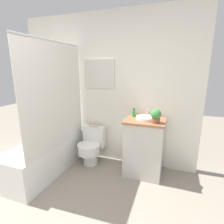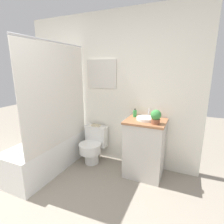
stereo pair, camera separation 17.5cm
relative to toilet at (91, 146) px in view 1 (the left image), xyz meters
name	(u,v)px [view 1 (the left image)]	position (x,y,z in m)	size (l,w,h in m)	color
wall_back	(106,90)	(0.17, 0.28, 0.94)	(3.07, 0.07, 2.50)	silver
shower_area	(47,153)	(-0.56, -0.47, -0.01)	(0.57, 1.43, 1.98)	white
toilet	(91,146)	(0.00, 0.00, 0.00)	(0.40, 0.49, 0.63)	white
vanity	(144,147)	(0.91, -0.01, 0.13)	(0.58, 0.50, 0.88)	beige
sink	(146,118)	(0.91, 0.01, 0.59)	(0.29, 0.32, 0.13)	white
soap_bottle	(134,113)	(0.71, 0.10, 0.62)	(0.06, 0.06, 0.13)	green
potted_plant	(156,116)	(1.07, -0.12, 0.67)	(0.14, 0.14, 0.20)	brown
book_on_tank	(94,126)	(0.00, 0.13, 0.33)	(0.15, 0.10, 0.02)	beige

